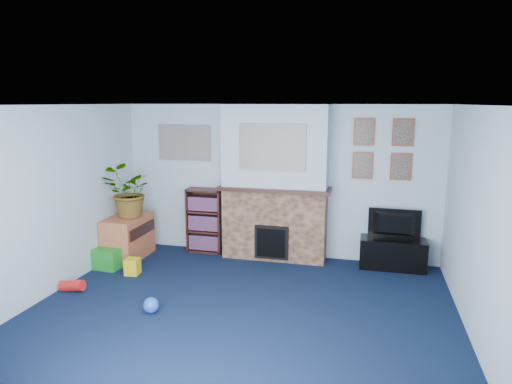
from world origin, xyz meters
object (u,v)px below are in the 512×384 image
(tv_stand, at_px, (393,254))
(sideboard, at_px, (128,236))
(bookshelf, at_px, (205,222))
(television, at_px, (394,224))

(tv_stand, xyz_separation_m, sideboard, (-4.04, -0.53, 0.12))
(tv_stand, height_order, bookshelf, bookshelf)
(sideboard, bearing_deg, television, 7.75)
(television, xyz_separation_m, sideboard, (-4.04, -0.55, -0.32))
(tv_stand, bearing_deg, bookshelf, 178.52)
(tv_stand, distance_m, television, 0.44)
(television, relative_size, sideboard, 0.87)
(sideboard, bearing_deg, bookshelf, 29.51)
(television, distance_m, sideboard, 4.09)
(bookshelf, height_order, sideboard, bookshelf)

